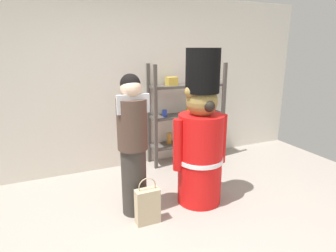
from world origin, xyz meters
name	(u,v)px	position (x,y,z in m)	size (l,w,h in m)	color
ground_plane	(189,244)	(0.00, 0.00, 0.00)	(6.40, 6.40, 0.00)	#9E9389
back_wall	(123,84)	(0.00, 2.20, 1.30)	(6.40, 0.12, 2.60)	silver
merchandise_shelf	(187,112)	(0.99, 1.98, 0.83)	(1.27, 0.35, 1.61)	#4C4742
teddy_bear_guard	(201,139)	(0.50, 0.69, 0.80)	(0.71, 0.55, 1.85)	red
person_shopper	(133,143)	(-0.31, 0.77, 0.84)	(0.35, 0.33, 1.59)	#38332D
shopping_bag	(148,206)	(-0.24, 0.51, 0.20)	(0.26, 0.13, 0.53)	#C1AD89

